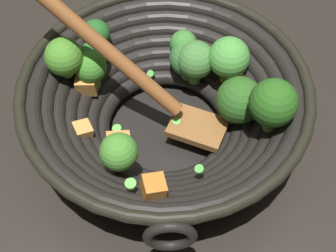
{
  "coord_description": "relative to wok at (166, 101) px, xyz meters",
  "views": [
    {
      "loc": [
        -0.21,
        -0.34,
        0.56
      ],
      "look_at": [
        -0.0,
        -0.01,
        0.03
      ],
      "focal_mm": 54.69,
      "sensor_mm": 36.0,
      "label": 1
    }
  ],
  "objects": [
    {
      "name": "wok",
      "position": [
        0.0,
        0.0,
        0.0
      ],
      "size": [
        0.36,
        0.36,
        0.24
      ],
      "color": "black",
      "rests_on": "ground"
    },
    {
      "name": "ground_plane",
      "position": [
        -0.0,
        -0.0,
        -0.07
      ],
      "size": [
        4.0,
        4.0,
        0.0
      ],
      "primitive_type": "plane",
      "color": "#28231E"
    }
  ]
}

